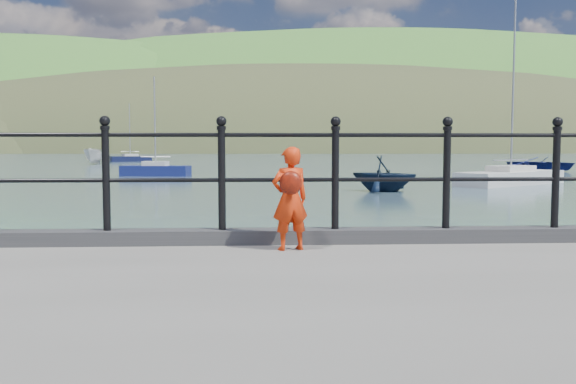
{
  "coord_description": "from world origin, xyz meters",
  "views": [
    {
      "loc": [
        -0.24,
        -6.56,
        2.03
      ],
      "look_at": [
        0.09,
        -0.2,
        1.55
      ],
      "focal_mm": 38.0,
      "sensor_mm": 36.0,
      "label": 1
    }
  ],
  "objects": [
    {
      "name": "kerb",
      "position": [
        0.0,
        -0.15,
        1.07
      ],
      "size": [
        60.0,
        0.3,
        0.15
      ],
      "primitive_type": "cube",
      "color": "#28282B",
      "rests_on": "quay"
    },
    {
      "name": "launch_navy",
      "position": [
        5.42,
        20.22,
        0.79
      ],
      "size": [
        3.97,
        3.88,
        1.59
      ],
      "primitive_type": "imported",
      "rotation": [
        0.0,
        0.0,
        0.94
      ],
      "color": "black",
      "rests_on": "ground"
    },
    {
      "name": "sailboat_left",
      "position": [
        -16.5,
        73.14,
        0.34
      ],
      "size": [
        5.38,
        4.17,
        7.65
      ],
      "rotation": [
        0.0,
        0.0,
        0.55
      ],
      "color": "black",
      "rests_on": "ground"
    },
    {
      "name": "sailboat_port",
      "position": [
        -7.02,
        34.86,
        0.34
      ],
      "size": [
        4.75,
        2.21,
        6.84
      ],
      "rotation": [
        0.0,
        0.0,
        -0.17
      ],
      "color": "navy",
      "rests_on": "ground"
    },
    {
      "name": "ground",
      "position": [
        0.0,
        0.0,
        0.0
      ],
      "size": [
        600.0,
        600.0,
        0.0
      ],
      "primitive_type": "plane",
      "color": "#2D4251",
      "rests_on": "ground"
    },
    {
      "name": "launch_blue",
      "position": [
        22.82,
        41.48,
        0.58
      ],
      "size": [
        6.35,
        6.87,
        1.16
      ],
      "primitive_type": "imported",
      "rotation": [
        0.0,
        0.0,
        0.55
      ],
      "color": "navy",
      "rests_on": "ground"
    },
    {
      "name": "launch_white",
      "position": [
        -18.05,
        61.86,
        0.9
      ],
      "size": [
        1.9,
        4.72,
        1.8
      ],
      "primitive_type": "imported",
      "rotation": [
        0.0,
        0.0,
        -0.03
      ],
      "color": "silver",
      "rests_on": "ground"
    },
    {
      "name": "child",
      "position": [
        0.09,
        -0.58,
        1.52
      ],
      "size": [
        0.43,
        0.36,
        1.02
      ],
      "rotation": [
        0.0,
        0.0,
        3.45
      ],
      "color": "red",
      "rests_on": "quay"
    },
    {
      "name": "railing",
      "position": [
        0.0,
        -0.15,
        1.82
      ],
      "size": [
        18.11,
        0.11,
        1.2
      ],
      "color": "black",
      "rests_on": "kerb"
    },
    {
      "name": "sailboat_near",
      "position": [
        13.12,
        24.72,
        0.34
      ],
      "size": [
        7.14,
        5.98,
        9.95
      ],
      "rotation": [
        0.0,
        0.0,
        0.63
      ],
      "color": "beige",
      "rests_on": "ground"
    },
    {
      "name": "far_shore",
      "position": [
        38.34,
        239.41,
        -22.57
      ],
      "size": [
        830.0,
        200.0,
        156.0
      ],
      "color": "#333A21",
      "rests_on": "ground"
    }
  ]
}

